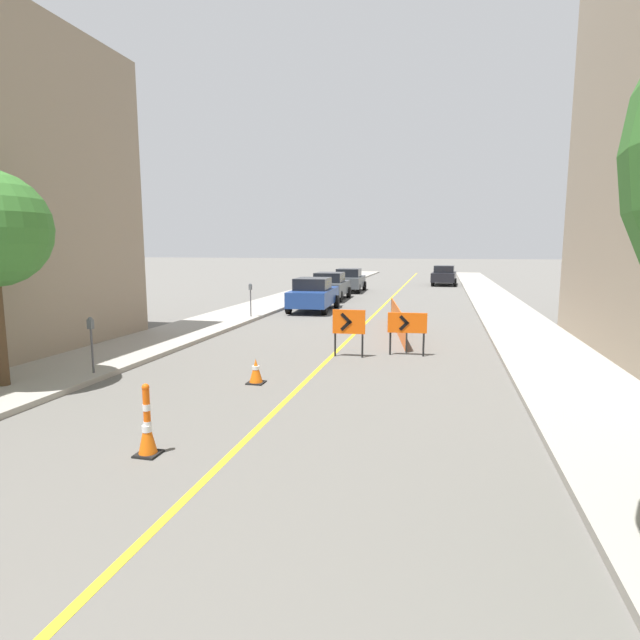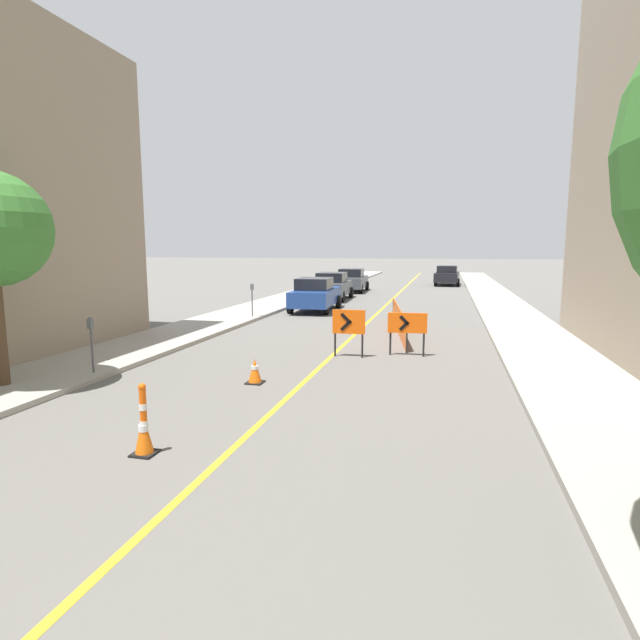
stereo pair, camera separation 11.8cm
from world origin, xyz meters
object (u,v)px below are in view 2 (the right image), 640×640
traffic_cone_fourth (144,434)px  parked_car_curb_near (315,294)px  parking_meter_near_curb (91,333)px  delineator_post_rear (144,424)px  traffic_cone_fifth (255,371)px  parked_car_opposite_side (447,275)px  parking_meter_far_curb (252,293)px  arrow_barricade_primary (349,324)px  arrow_barricade_secondary (407,325)px  parked_car_curb_far (352,280)px  parked_car_curb_mid (332,286)px

traffic_cone_fourth → parked_car_curb_near: bearing=96.3°
parking_meter_near_curb → delineator_post_rear: bearing=-43.9°
traffic_cone_fifth → parked_car_opposite_side: (4.14, 31.48, 0.52)m
delineator_post_rear → traffic_cone_fifth: bearing=88.3°
traffic_cone_fifth → delineator_post_rear: 4.06m
parking_meter_near_curb → parking_meter_far_curb: parking_meter_far_curb is taller
traffic_cone_fifth → arrow_barricade_primary: 3.59m
parked_car_curb_near → parking_meter_near_curb: parked_car_curb_near is taller
traffic_cone_fifth → parking_meter_near_curb: size_ratio=0.43×
arrow_barricade_primary → parking_meter_far_curb: 8.24m
traffic_cone_fourth → parking_meter_far_curb: size_ratio=0.45×
arrow_barricade_primary → arrow_barricade_secondary: size_ratio=1.09×
traffic_cone_fifth → parked_car_curb_far: 23.85m
delineator_post_rear → parking_meter_far_curb: size_ratio=0.76×
delineator_post_rear → parked_car_curb_near: 17.05m
parked_car_curb_mid → parking_meter_far_curb: (-1.49, -8.77, 0.32)m
delineator_post_rear → parking_meter_near_curb: bearing=136.1°
traffic_cone_fourth → traffic_cone_fifth: (0.13, 4.06, -0.04)m
parked_car_curb_far → parking_meter_far_curb: size_ratio=3.10×
parked_car_curb_near → parked_car_curb_mid: (-0.36, 5.32, 0.00)m
arrow_barricade_secondary → parked_car_curb_mid: (-5.43, 14.47, -0.07)m
arrow_barricade_primary → parked_car_curb_near: (-3.51, 9.71, -0.12)m
delineator_post_rear → parking_meter_far_curb: bearing=105.4°
arrow_barricade_primary → parked_car_curb_mid: size_ratio=0.30×
traffic_cone_fourth → arrow_barricade_primary: 7.45m
delineator_post_rear → parked_car_opposite_side: parked_car_opposite_side is taller
parking_meter_near_curb → traffic_cone_fifth: bearing=7.0°
arrow_barricade_secondary → parked_car_curb_far: size_ratio=0.28×
arrow_barricade_primary → parked_car_curb_mid: (-3.88, 15.03, -0.12)m
parked_car_curb_far → parked_car_opposite_side: 10.03m
delineator_post_rear → arrow_barricade_primary: arrow_barricade_primary is taller
delineator_post_rear → parked_car_curb_near: size_ratio=0.25×
traffic_cone_fifth → parking_meter_far_curb: bearing=112.2°
traffic_cone_fifth → arrow_barricade_primary: size_ratio=0.42×
parking_meter_near_curb → traffic_cone_fourth: bearing=-44.0°
parked_car_curb_far → parking_meter_far_curb: 14.39m
traffic_cone_fourth → parked_car_curb_near: parked_car_curb_near is taller
arrow_barricade_secondary → parking_meter_near_curb: size_ratio=0.93×
parking_meter_far_curb → parked_car_opposite_side: bearing=70.1°
parking_meter_near_curb → parked_car_curb_far: bearing=86.2°
arrow_barricade_primary → arrow_barricade_secondary: 1.65m
parked_car_curb_far → parking_meter_far_curb: parked_car_curb_far is taller
traffic_cone_fifth → parked_car_opposite_side: size_ratio=0.13×
traffic_cone_fifth → parking_meter_near_curb: (-3.84, -0.47, 0.78)m
arrow_barricade_primary → parking_meter_far_curb: bearing=127.3°
parked_car_curb_mid → parking_meter_far_curb: bearing=-101.8°
parking_meter_near_curb → parking_meter_far_curb: size_ratio=0.93×
parked_car_curb_far → parked_car_opposite_side: same height
parked_car_opposite_side → traffic_cone_fourth: bearing=-93.8°
traffic_cone_fifth → parked_car_curb_near: 13.06m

